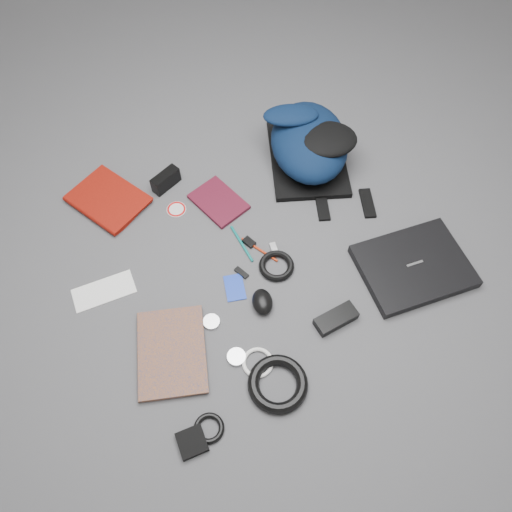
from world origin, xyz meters
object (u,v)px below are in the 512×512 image
power_brick (336,319)px  pouch (192,442)px  laptop (413,266)px  compact_camera (166,180)px  textbook_red (88,217)px  backpack (309,142)px  mouse (262,302)px  comic_book (138,356)px  dvd_case (219,202)px

power_brick → pouch: 0.56m
laptop → compact_camera: size_ratio=3.11×
compact_camera → power_brick: 0.80m
textbook_red → compact_camera: compact_camera is taller
laptop → compact_camera: (-0.58, 0.73, 0.01)m
backpack → laptop: bearing=-60.7°
laptop → mouse: 0.52m
compact_camera → pouch: bearing=-128.5°
textbook_red → pouch: size_ratio=3.51×
laptop → mouse: size_ratio=3.82×
laptop → pouch: (-0.88, -0.15, -0.01)m
backpack → power_brick: size_ratio=3.23×
compact_camera → mouse: 0.61m
textbook_red → compact_camera: 0.31m
backpack → compact_camera: backpack is taller
mouse → power_brick: mouse is taller
laptop → pouch: bearing=-160.8°
textbook_red → pouch: bearing=-114.1°
power_brick → backpack: bearing=65.1°
backpack → pouch: bearing=-114.0°
compact_camera → pouch: compact_camera is taller
compact_camera → mouse: bearing=-102.5°
backpack → textbook_red: backpack is taller
comic_book → dvd_case: size_ratio=1.44×
textbook_red → comic_book: size_ratio=0.95×
dvd_case → power_brick: (0.11, -0.60, 0.01)m
compact_camera → power_brick: bearing=-91.3°
dvd_case → power_brick: 0.61m
dvd_case → compact_camera: size_ratio=1.73×
dvd_case → textbook_red: bearing=146.4°
backpack → dvd_case: bearing=-151.6°
comic_book → mouse: mouse is taller
pouch → power_brick: bearing=11.6°
backpack → power_brick: bearing=-89.9°
laptop → dvd_case: (-0.44, 0.56, -0.01)m
compact_camera → mouse: compact_camera is taller
dvd_case → mouse: bearing=-112.0°
textbook_red → comic_book: bearing=-118.0°
dvd_case → compact_camera: (-0.13, 0.17, 0.02)m
comic_book → mouse: size_ratio=3.07×
laptop → textbook_red: size_ratio=1.31×
compact_camera → mouse: size_ratio=1.23×
backpack → dvd_case: (-0.40, -0.03, -0.08)m
backpack → laptop: backpack is taller
backpack → mouse: backpack is taller
laptop → pouch: size_ratio=4.61×
textbook_red → compact_camera: (0.31, 0.01, 0.02)m
pouch → backpack: bearing=41.3°
power_brick → textbook_red: bearing=125.8°
backpack → mouse: (-0.46, -0.46, -0.07)m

